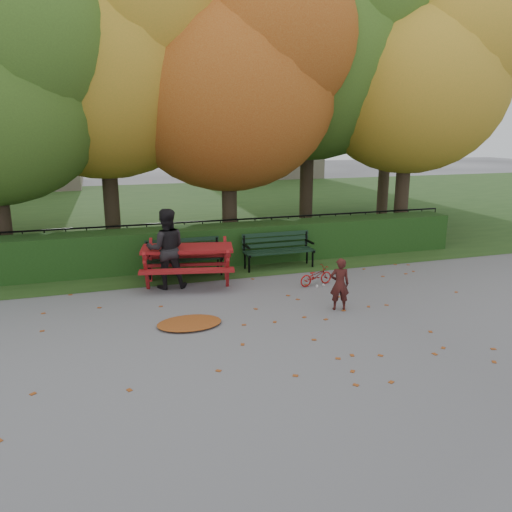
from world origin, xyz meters
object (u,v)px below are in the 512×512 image
object	(u,v)px
picnic_table	(188,255)
bicycle	(316,276)
tree_c	(242,77)
bench_right	(278,247)
tree_e	(424,73)
tree_b	(115,53)
bench_left	(184,254)
adult	(166,249)
child	(340,284)
tree_g	(401,77)
tree_d	(325,44)

from	to	relation	value
picnic_table	bicycle	size ratio (longest dim) A/B	2.77
tree_c	bench_right	size ratio (longest dim) A/B	4.44
bicycle	tree_e	bearing A→B (deg)	-64.78
tree_b	tree_c	distance (m)	3.42
bench_right	bicycle	xyz separation A→B (m)	(0.29, -1.71, -0.30)
bench_left	bench_right	size ratio (longest dim) A/B	1.00
tree_b	adult	world-z (taller)	tree_b
bench_left	bicycle	bearing A→B (deg)	-32.46
tree_b	tree_c	bearing A→B (deg)	-13.45
bicycle	child	bearing A→B (deg)	160.69
tree_e	child	xyz separation A→B (m)	(-5.36, -5.36, -4.56)
bench_right	tree_g	bearing A→B (deg)	39.95
tree_e	bench_left	bearing A→B (deg)	-165.19
tree_b	bench_left	size ratio (longest dim) A/B	4.88
tree_b	bench_left	distance (m)	5.87
bench_left	bicycle	xyz separation A→B (m)	(2.69, -1.71, -0.30)
bicycle	bench_left	bearing A→B (deg)	46.37
picnic_table	tree_c	bearing A→B (deg)	65.59
adult	child	bearing A→B (deg)	145.81
child	bicycle	xyz separation A→B (m)	(0.23, 1.58, -0.30)
tree_c	picnic_table	distance (m)	5.55
tree_d	tree_e	size ratio (longest dim) A/B	1.17
bench_right	adult	world-z (taller)	adult
tree_e	child	bearing A→B (deg)	-134.97
tree_c	tree_d	distance (m)	3.50
tree_c	tree_g	xyz separation A→B (m)	(7.50, 3.80, 0.55)
tree_g	bench_right	bearing A→B (deg)	-140.05
tree_e	tree_d	bearing A→B (deg)	151.09
tree_b	tree_d	xyz separation A→B (m)	(6.32, 0.48, 0.58)
tree_e	bench_left	xyz separation A→B (m)	(-7.82, -2.07, -4.56)
tree_b	bicycle	xyz separation A→B (m)	(3.84, -4.76, -5.18)
bench_left	bench_right	xyz separation A→B (m)	(2.40, 0.00, 0.00)
adult	bicycle	size ratio (longest dim) A/B	2.13
tree_e	adult	xyz separation A→B (m)	(-8.35, -2.92, -4.20)
child	bicycle	world-z (taller)	child
child	bicycle	bearing A→B (deg)	-81.88
child	adult	world-z (taller)	adult
tree_e	bicycle	xyz separation A→B (m)	(-5.13, -3.78, -4.86)
tree_d	tree_e	world-z (taller)	tree_d
tree_d	adult	distance (m)	8.81
tree_c	bench_left	world-z (taller)	tree_c
tree_b	tree_d	size ratio (longest dim) A/B	0.92
tree_e	tree_g	world-z (taller)	tree_g
tree_d	picnic_table	world-z (taller)	tree_d
tree_c	adult	distance (m)	5.68
bench_right	adult	distance (m)	3.07
tree_d	adult	size ratio (longest dim) A/B	5.39
tree_b	tree_c	world-z (taller)	tree_b
tree_d	child	world-z (taller)	tree_d
tree_d	tree_e	distance (m)	3.15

